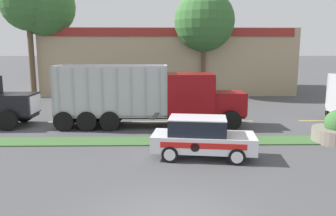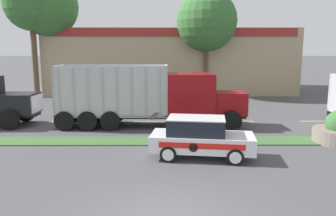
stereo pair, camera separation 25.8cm
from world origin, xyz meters
TOP-DOWN VIEW (x-y plane):
  - grass_verge at (0.00, 7.84)m, footprint 120.00×1.55m
  - centre_line_3 at (-6.32, 12.62)m, footprint 2.40×0.14m
  - centre_line_4 at (-0.92, 12.62)m, footprint 2.40×0.14m
  - centre_line_5 at (4.48, 12.62)m, footprint 2.40×0.14m
  - centre_line_6 at (9.88, 12.62)m, footprint 2.40×0.14m
  - dump_truck_mid at (0.02, 11.30)m, footprint 11.13×2.60m
  - rally_car at (1.45, 5.38)m, footprint 4.51×2.30m
  - store_building_backdrop at (0.54, 30.34)m, footprint 25.67×12.10m
  - tree_behind_left at (3.88, 23.98)m, footprint 5.76×5.76m
  - tree_behind_centre at (-11.44, 24.88)m, footprint 5.80×5.80m

SIDE VIEW (x-z plane):
  - centre_line_3 at x=-6.32m, z-range 0.00..0.01m
  - centre_line_4 at x=-0.92m, z-range 0.00..0.01m
  - centre_line_5 at x=4.48m, z-range 0.00..0.01m
  - centre_line_6 at x=9.88m, z-range 0.00..0.01m
  - grass_verge at x=0.00m, z-range 0.00..0.06m
  - rally_car at x=1.45m, z-range 0.00..1.77m
  - dump_truck_mid at x=0.02m, z-range -0.16..3.51m
  - store_building_backdrop at x=0.54m, z-range 0.00..6.72m
  - tree_behind_left at x=3.88m, z-range 2.06..13.67m
  - tree_behind_centre at x=-11.44m, z-range 2.74..15.82m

